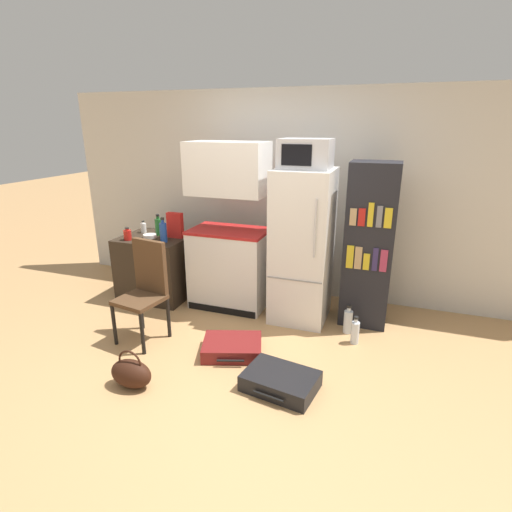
# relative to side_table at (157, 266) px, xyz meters

# --- Properties ---
(ground_plane) EXTENTS (24.00, 24.00, 0.00)m
(ground_plane) POSITION_rel_side_table_xyz_m (1.50, -1.26, -0.38)
(ground_plane) COLOR tan
(wall_back) EXTENTS (6.40, 0.10, 2.44)m
(wall_back) POSITION_rel_side_table_xyz_m (1.70, 0.74, 0.84)
(wall_back) COLOR beige
(wall_back) RESTS_ON ground_plane
(side_table) EXTENTS (0.81, 0.68, 0.76)m
(side_table) POSITION_rel_side_table_xyz_m (0.00, 0.00, 0.00)
(side_table) COLOR #2D2319
(side_table) RESTS_ON ground_plane
(kitchen_hutch) EXTENTS (0.88, 0.56, 1.87)m
(kitchen_hutch) POSITION_rel_side_table_xyz_m (0.95, 0.06, 0.47)
(kitchen_hutch) COLOR white
(kitchen_hutch) RESTS_ON ground_plane
(refrigerator) EXTENTS (0.59, 0.66, 1.63)m
(refrigerator) POSITION_rel_side_table_xyz_m (1.81, 0.02, 0.43)
(refrigerator) COLOR white
(refrigerator) RESTS_ON ground_plane
(microwave) EXTENTS (0.51, 0.40, 0.29)m
(microwave) POSITION_rel_side_table_xyz_m (1.80, 0.02, 1.39)
(microwave) COLOR #B7B7BC
(microwave) RESTS_ON refrigerator
(bookshelf) EXTENTS (0.48, 0.40, 1.71)m
(bookshelf) POSITION_rel_side_table_xyz_m (2.48, 0.15, 0.47)
(bookshelf) COLOR black
(bookshelf) RESTS_ON ground_plane
(bottle_ketchup_red) EXTENTS (0.09, 0.09, 0.15)m
(bottle_ketchup_red) POSITION_rel_side_table_xyz_m (-0.21, -0.22, 0.44)
(bottle_ketchup_red) COLOR #AD1914
(bottle_ketchup_red) RESTS_ON side_table
(bottle_blue_soda) EXTENTS (0.08, 0.08, 0.28)m
(bottle_blue_soda) POSITION_rel_side_table_xyz_m (0.23, -0.16, 0.50)
(bottle_blue_soda) COLOR #1E47A3
(bottle_blue_soda) RESTS_ON side_table
(bottle_milk_white) EXTENTS (0.07, 0.07, 0.15)m
(bottle_milk_white) POSITION_rel_side_table_xyz_m (-0.23, 0.12, 0.44)
(bottle_milk_white) COLOR white
(bottle_milk_white) RESTS_ON side_table
(bottle_green_tall) EXTENTS (0.08, 0.08, 0.26)m
(bottle_green_tall) POSITION_rel_side_table_xyz_m (0.01, 0.08, 0.49)
(bottle_green_tall) COLOR #1E6028
(bottle_green_tall) RESTS_ON side_table
(bowl) EXTENTS (0.15, 0.15, 0.04)m
(bowl) POSITION_rel_side_table_xyz_m (-0.03, -0.06, 0.40)
(bowl) COLOR silver
(bowl) RESTS_ON side_table
(cereal_box) EXTENTS (0.19, 0.07, 0.30)m
(cereal_box) POSITION_rel_side_table_xyz_m (0.26, 0.06, 0.53)
(cereal_box) COLOR red
(cereal_box) RESTS_ON side_table
(chair) EXTENTS (0.46, 0.46, 0.99)m
(chair) POSITION_rel_side_table_xyz_m (0.48, -0.91, 0.19)
(chair) COLOR black
(chair) RESTS_ON ground_plane
(suitcase_large_flat) EXTENTS (0.64, 0.56, 0.13)m
(suitcase_large_flat) POSITION_rel_side_table_xyz_m (1.39, -0.93, -0.32)
(suitcase_large_flat) COLOR maroon
(suitcase_large_flat) RESTS_ON ground_plane
(suitcase_small_flat) EXTENTS (0.63, 0.49, 0.14)m
(suitcase_small_flat) POSITION_rel_side_table_xyz_m (1.96, -1.29, -0.31)
(suitcase_small_flat) COLOR black
(suitcase_small_flat) RESTS_ON ground_plane
(handbag) EXTENTS (0.36, 0.20, 0.33)m
(handbag) POSITION_rel_side_table_xyz_m (0.80, -1.67, -0.26)
(handbag) COLOR #33190F
(handbag) RESTS_ON ground_plane
(water_bottle_front) EXTENTS (0.08, 0.08, 0.29)m
(water_bottle_front) POSITION_rel_side_table_xyz_m (2.45, -0.36, -0.26)
(water_bottle_front) COLOR silver
(water_bottle_front) RESTS_ON ground_plane
(water_bottle_middle) EXTENTS (0.09, 0.09, 0.31)m
(water_bottle_middle) POSITION_rel_side_table_xyz_m (2.36, -0.17, -0.25)
(water_bottle_middle) COLOR silver
(water_bottle_middle) RESTS_ON ground_plane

